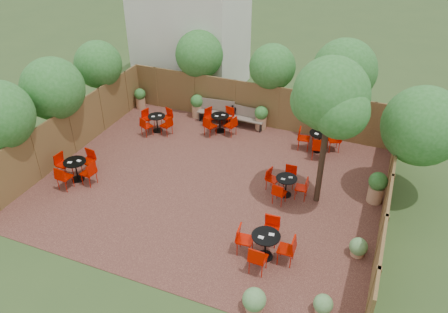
% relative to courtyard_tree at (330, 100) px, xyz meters
% --- Properties ---
extents(ground, '(80.00, 80.00, 0.00)m').
position_rel_courtyard_tree_xyz_m(ground, '(-3.78, -0.52, -3.85)').
color(ground, '#354F23').
rests_on(ground, ground).
extents(courtyard_paving, '(12.00, 10.00, 0.02)m').
position_rel_courtyard_tree_xyz_m(courtyard_paving, '(-3.78, -0.52, -3.84)').
color(courtyard_paving, '#3B1E18').
rests_on(courtyard_paving, ground).
extents(fence_back, '(12.00, 0.08, 2.00)m').
position_rel_courtyard_tree_xyz_m(fence_back, '(-3.78, 4.48, -2.85)').
color(fence_back, '#543B1F').
rests_on(fence_back, ground).
extents(fence_left, '(0.08, 10.00, 2.00)m').
position_rel_courtyard_tree_xyz_m(fence_left, '(-9.78, -0.52, -2.85)').
color(fence_left, '#543B1F').
rests_on(fence_left, ground).
extents(fence_right, '(0.08, 10.00, 2.00)m').
position_rel_courtyard_tree_xyz_m(fence_right, '(2.22, -0.52, -2.85)').
color(fence_right, '#543B1F').
rests_on(fence_right, ground).
extents(neighbour_building, '(5.00, 4.00, 8.00)m').
position_rel_courtyard_tree_xyz_m(neighbour_building, '(-8.28, 7.48, 0.15)').
color(neighbour_building, beige).
rests_on(neighbour_building, ground).
extents(overhang_foliage, '(15.82, 10.84, 2.66)m').
position_rel_courtyard_tree_xyz_m(overhang_foliage, '(-4.74, 2.10, -1.13)').
color(overhang_foliage, '#266721').
rests_on(overhang_foliage, ground).
extents(courtyard_tree, '(2.56, 2.46, 5.17)m').
position_rel_courtyard_tree_xyz_m(courtyard_tree, '(0.00, 0.00, 0.00)').
color(courtyard_tree, black).
rests_on(courtyard_tree, courtyard_paving).
extents(park_bench_left, '(1.65, 0.68, 1.00)m').
position_rel_courtyard_tree_xyz_m(park_bench_left, '(-5.50, 4.12, -3.32)').
color(park_bench_left, brown).
rests_on(park_bench_left, courtyard_paving).
extents(park_bench_right, '(1.49, 0.54, 0.91)m').
position_rel_courtyard_tree_xyz_m(park_bench_right, '(-3.96, 4.11, -3.37)').
color(park_bench_right, brown).
rests_on(park_bench_right, courtyard_paving).
extents(bistro_tables, '(9.54, 8.28, 0.96)m').
position_rel_courtyard_tree_xyz_m(bistro_tables, '(-3.78, 0.45, -3.37)').
color(bistro_tables, black).
rests_on(bistro_tables, courtyard_paving).
extents(planters, '(11.89, 4.10, 1.16)m').
position_rel_courtyard_tree_xyz_m(planters, '(-3.71, 3.08, -3.24)').
color(planters, '#A87754').
rests_on(planters, courtyard_paving).
extents(low_shrubs, '(2.80, 3.61, 0.68)m').
position_rel_courtyard_tree_xyz_m(low_shrubs, '(0.55, -4.12, -3.54)').
color(low_shrubs, '#A87754').
rests_on(low_shrubs, courtyard_paving).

